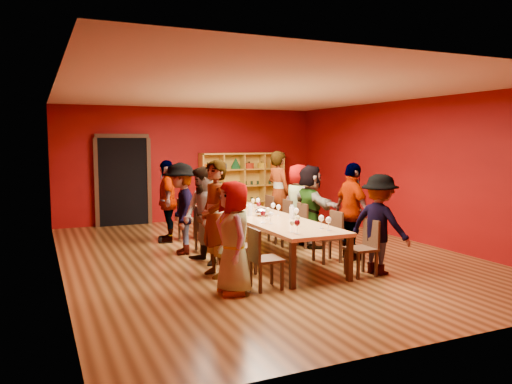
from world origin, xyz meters
TOP-DOWN VIEW (x-y plane):
  - room_shell at (0.00, 0.00)m, footprint 7.10×9.10m
  - tasting_table at (0.00, 0.00)m, footprint 1.10×4.50m
  - doorway at (-1.80, 4.43)m, footprint 1.40×0.17m
  - shelving_unit at (1.40, 4.32)m, footprint 2.40×0.40m
  - chair_person_left_0 at (-0.91, -2.00)m, footprint 0.42×0.42m
  - person_left_0 at (-1.33, -2.00)m, footprint 0.48×0.80m
  - chair_person_left_1 at (-0.91, -1.07)m, footprint 0.42×0.42m
  - person_left_1 at (-1.28, -1.07)m, footprint 0.57×0.73m
  - chair_person_left_2 at (-0.91, -0.25)m, footprint 0.42×0.42m
  - person_left_2 at (-1.20, -0.25)m, footprint 0.63×0.91m
  - chair_person_left_3 at (-0.91, 0.68)m, footprint 0.42×0.42m
  - person_left_3 at (-1.34, 0.68)m, footprint 0.65×1.18m
  - chair_person_left_4 at (-0.91, 1.91)m, footprint 0.42×0.42m
  - person_left_4 at (-1.30, 1.91)m, footprint 0.68×1.09m
  - chair_person_right_0 at (0.91, -1.98)m, footprint 0.42×0.42m
  - person_right_0 at (1.18, -1.98)m, footprint 0.77×1.12m
  - chair_person_right_1 at (0.91, -0.99)m, footprint 0.42×0.42m
  - person_right_1 at (1.35, -0.99)m, footprint 0.52×1.05m
  - chair_person_right_2 at (0.91, 0.24)m, footprint 0.42×0.42m
  - person_right_2 at (1.20, 0.24)m, footprint 0.46×1.54m
  - chair_person_right_3 at (0.91, 0.87)m, footprint 0.42×0.42m
  - person_right_3 at (1.27, 0.87)m, footprint 0.53×0.85m
  - chair_person_right_4 at (0.91, 1.76)m, footprint 0.42×0.42m
  - person_right_4 at (1.25, 1.76)m, footprint 0.63×0.78m
  - wine_glass_0 at (0.08, 0.29)m, footprint 0.08×0.08m
  - wine_glass_1 at (0.27, -1.91)m, footprint 0.09×0.09m
  - wine_glass_2 at (-0.30, -1.79)m, footprint 0.07×0.07m
  - wine_glass_3 at (-0.30, -1.95)m, footprint 0.09×0.09m
  - wine_glass_4 at (-0.10, -0.52)m, footprint 0.08×0.08m
  - wine_glass_5 at (-0.35, -0.84)m, footprint 0.09×0.09m
  - wine_glass_6 at (-0.26, 1.01)m, footprint 0.08×0.08m
  - wine_glass_7 at (0.04, -1.35)m, footprint 0.07×0.07m
  - wine_glass_8 at (0.34, 0.88)m, footprint 0.09×0.09m
  - wine_glass_9 at (0.34, 1.97)m, footprint 0.08×0.08m
  - wine_glass_10 at (-0.27, -0.97)m, footprint 0.08×0.08m
  - wine_glass_11 at (-0.30, -0.00)m, footprint 0.09×0.09m
  - wine_glass_12 at (0.28, 0.05)m, footprint 0.08×0.08m
  - wine_glass_13 at (-0.37, -0.01)m, footprint 0.09×0.09m
  - wine_glass_14 at (0.28, -0.18)m, footprint 0.08×0.08m
  - wine_glass_15 at (0.34, -0.76)m, footprint 0.08×0.08m
  - wine_glass_16 at (-0.13, 1.26)m, footprint 0.08×0.08m
  - wine_glass_17 at (0.28, 1.00)m, footprint 0.08×0.08m
  - wine_glass_18 at (0.27, -1.69)m, footprint 0.09×0.09m
  - spittoon_bowl at (-0.01, -0.09)m, footprint 0.29×0.29m
  - carafe_a at (-0.21, 0.03)m, footprint 0.12×0.12m
  - carafe_b at (0.31, -0.64)m, footprint 0.10×0.10m
  - wine_bottle at (0.23, 1.71)m, footprint 0.09×0.09m

SIDE VIEW (x-z plane):
  - chair_person_left_0 at x=-0.91m, z-range 0.05..0.94m
  - chair_person_left_1 at x=-0.91m, z-range 0.05..0.94m
  - chair_person_left_2 at x=-0.91m, z-range 0.05..0.94m
  - chair_person_left_3 at x=-0.91m, z-range 0.05..0.94m
  - chair_person_left_4 at x=-0.91m, z-range 0.05..0.94m
  - chair_person_right_0 at x=0.91m, z-range 0.05..0.94m
  - chair_person_right_1 at x=0.91m, z-range 0.05..0.94m
  - chair_person_right_2 at x=0.91m, z-range 0.05..0.94m
  - chair_person_right_3 at x=0.91m, z-range 0.05..0.94m
  - chair_person_right_4 at x=0.91m, z-range 0.05..0.94m
  - tasting_table at x=0.00m, z-range 0.32..1.07m
  - person_left_0 at x=-1.33m, z-range 0.00..1.58m
  - person_right_0 at x=1.18m, z-range 0.00..1.60m
  - person_right_3 at x=1.27m, z-range 0.00..1.63m
  - spittoon_bowl at x=-0.01m, z-range 0.74..0.90m
  - person_right_2 at x=1.20m, z-range 0.00..1.65m
  - person_left_2 at x=-1.20m, z-range 0.00..1.69m
  - carafe_a at x=-0.21m, z-range 0.74..0.97m
  - carafe_b at x=0.31m, z-range 0.74..0.99m
  - person_left_3 at x=-1.34m, z-range 0.00..1.73m
  - person_left_4 at x=-1.30m, z-range 0.00..1.73m
  - person_right_1 at x=1.35m, z-range 0.00..1.74m
  - wine_bottle at x=0.23m, z-range 0.71..1.03m
  - wine_glass_7 at x=0.04m, z-range 0.79..0.97m
  - wine_glass_2 at x=-0.30m, z-range 0.79..0.97m
  - wine_glass_6 at x=-0.26m, z-range 0.79..0.98m
  - wine_glass_17 at x=0.28m, z-range 0.79..0.98m
  - wine_glass_9 at x=0.34m, z-range 0.79..0.99m
  - wine_glass_16 at x=-0.13m, z-range 0.80..1.00m
  - wine_glass_14 at x=0.28m, z-range 0.80..1.00m
  - wine_glass_10 at x=-0.27m, z-range 0.80..1.00m
  - wine_glass_15 at x=0.34m, z-range 0.80..1.01m
  - wine_glass_4 at x=-0.10m, z-range 0.80..1.01m
  - wine_glass_12 at x=0.28m, z-range 0.80..1.01m
  - wine_glass_0 at x=0.08m, z-range 0.80..1.01m
  - wine_glass_8 at x=0.34m, z-range 0.80..1.01m
  - wine_glass_5 at x=-0.35m, z-range 0.80..1.01m
  - wine_glass_11 at x=-0.30m, z-range 0.80..1.01m
  - wine_glass_18 at x=0.27m, z-range 0.80..1.01m
  - wine_glass_13 at x=-0.37m, z-range 0.80..1.02m
  - wine_glass_1 at x=0.27m, z-range 0.80..1.02m
  - wine_glass_3 at x=-0.30m, z-range 0.80..1.02m
  - person_left_1 at x=-1.28m, z-range 0.00..1.83m
  - person_right_4 at x=1.25m, z-range 0.00..1.90m
  - shelving_unit at x=1.40m, z-range 0.08..1.88m
  - doorway at x=-1.80m, z-range -0.03..2.27m
  - room_shell at x=0.00m, z-range -0.02..3.02m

